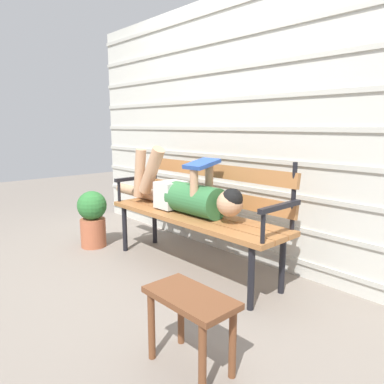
{
  "coord_description": "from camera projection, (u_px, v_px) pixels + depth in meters",
  "views": [
    {
      "loc": [
        2.05,
        -1.73,
        1.16
      ],
      "look_at": [
        0.0,
        0.14,
        0.64
      ],
      "focal_mm": 33.44,
      "sensor_mm": 36.0,
      "label": 1
    }
  ],
  "objects": [
    {
      "name": "reclining_person",
      "position": [
        183.0,
        193.0,
        2.91
      ],
      "size": [
        1.68,
        0.26,
        0.53
      ],
      "color": "#33703D"
    },
    {
      "name": "park_bench",
      "position": [
        198.0,
        207.0,
        2.9
      ],
      "size": [
        1.69,
        0.46,
        0.92
      ],
      "color": "#9E6638",
      "rests_on": "ground"
    },
    {
      "name": "house_siding",
      "position": [
        238.0,
        129.0,
        3.1
      ],
      "size": [
        4.24,
        0.08,
        2.27
      ],
      "color": "beige",
      "rests_on": "ground"
    },
    {
      "name": "potted_plant",
      "position": [
        93.0,
        217.0,
        3.44
      ],
      "size": [
        0.28,
        0.28,
        0.55
      ],
      "color": "#AD5B3D",
      "rests_on": "ground"
    },
    {
      "name": "footstool",
      "position": [
        190.0,
        311.0,
        1.69
      ],
      "size": [
        0.46,
        0.24,
        0.38
      ],
      "color": "brown",
      "rests_on": "ground"
    },
    {
      "name": "ground_plane",
      "position": [
        179.0,
        273.0,
        2.85
      ],
      "size": [
        12.0,
        12.0,
        0.0
      ],
      "primitive_type": "plane",
      "color": "gray"
    }
  ]
}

